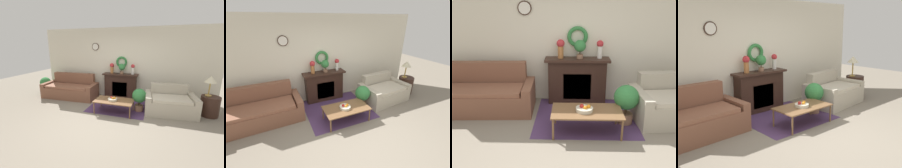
% 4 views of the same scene
% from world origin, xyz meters
% --- Properties ---
extents(ground_plane, '(16.00, 16.00, 0.00)m').
position_xyz_m(ground_plane, '(0.00, 0.00, 0.00)').
color(ground_plane, gray).
extents(floor_rug, '(1.89, 1.76, 0.01)m').
position_xyz_m(floor_rug, '(0.12, 1.47, 0.00)').
color(floor_rug, '#4C335B').
rests_on(floor_rug, ground_plane).
extents(wall_back, '(6.80, 0.15, 2.70)m').
position_xyz_m(wall_back, '(-0.00, 2.43, 1.35)').
color(wall_back, beige).
rests_on(wall_back, ground_plane).
extents(fireplace, '(1.36, 0.41, 0.98)m').
position_xyz_m(fireplace, '(-0.03, 2.22, 0.50)').
color(fireplace, '#331E16').
rests_on(fireplace, ground_plane).
extents(couch_left, '(2.15, 1.03, 0.92)m').
position_xyz_m(couch_left, '(-1.98, 1.76, 0.32)').
color(couch_left, brown).
rests_on(couch_left, ground_plane).
extents(loveseat_right, '(1.57, 1.12, 0.83)m').
position_xyz_m(loveseat_right, '(1.76, 1.41, 0.30)').
color(loveseat_right, '#B2A893').
rests_on(loveseat_right, ground_plane).
extents(coffee_table, '(1.19, 0.66, 0.40)m').
position_xyz_m(coffee_table, '(0.12, 0.88, 0.37)').
color(coffee_table, brown).
rests_on(coffee_table, ground_plane).
extents(fruit_bowl, '(0.29, 0.29, 0.12)m').
position_xyz_m(fruit_bowl, '(0.07, 0.86, 0.43)').
color(fruit_bowl, beige).
rests_on(fruit_bowl, coffee_table).
extents(side_table_by_loveseat, '(0.51, 0.51, 0.60)m').
position_xyz_m(side_table_by_loveseat, '(2.89, 1.50, 0.30)').
color(side_table_by_loveseat, '#331E16').
rests_on(side_table_by_loveseat, ground_plane).
extents(table_lamp, '(0.32, 0.32, 0.59)m').
position_xyz_m(table_lamp, '(2.82, 1.55, 1.07)').
color(table_lamp, '#B28E42').
rests_on(table_lamp, side_table_by_loveseat).
extents(vase_on_mantel_left, '(0.17, 0.17, 0.39)m').
position_xyz_m(vase_on_mantel_left, '(-0.38, 2.23, 1.21)').
color(vase_on_mantel_left, '#AD6B38').
rests_on(vase_on_mantel_left, fireplace).
extents(vase_on_mantel_right, '(0.14, 0.14, 0.38)m').
position_xyz_m(vase_on_mantel_right, '(0.44, 2.23, 1.20)').
color(vase_on_mantel_right, silver).
rests_on(vase_on_mantel_right, fireplace).
extents(potted_plant_on_mantel, '(0.25, 0.25, 0.39)m').
position_xyz_m(potted_plant_on_mantel, '(0.02, 2.21, 1.23)').
color(potted_plant_on_mantel, '#8E664C').
rests_on(potted_plant_on_mantel, fireplace).
extents(potted_plant_floor_by_loveseat, '(0.45, 0.45, 0.73)m').
position_xyz_m(potted_plant_floor_by_loveseat, '(0.84, 1.23, 0.45)').
color(potted_plant_floor_by_loveseat, '#8E664C').
rests_on(potted_plant_floor_by_loveseat, ground_plane).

